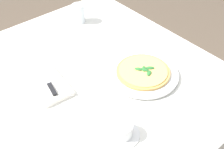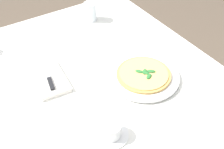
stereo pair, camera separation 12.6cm
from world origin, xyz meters
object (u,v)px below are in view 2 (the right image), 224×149
(pizza_plate, at_px, (143,76))
(napkin_folded, at_px, (49,79))
(dinner_knife, at_px, (48,76))
(water_glass_near_left, at_px, (90,12))
(pizza, at_px, (144,74))
(coffee_cup_far_right, at_px, (110,131))

(pizza_plate, bearing_deg, napkin_folded, 59.44)
(napkin_folded, height_order, dinner_knife, dinner_knife)
(pizza_plate, xyz_separation_m, water_glass_near_left, (0.55, -0.05, 0.04))
(pizza, height_order, coffee_cup_far_right, coffee_cup_far_right)
(dinner_knife, bearing_deg, napkin_folded, 180.00)
(water_glass_near_left, distance_m, napkin_folded, 0.53)
(coffee_cup_far_right, distance_m, napkin_folded, 0.39)
(pizza_plate, xyz_separation_m, pizza, (-0.00, -0.00, 0.01))
(water_glass_near_left, height_order, napkin_folded, water_glass_near_left)
(pizza, bearing_deg, dinner_knife, 59.07)
(pizza, relative_size, water_glass_near_left, 2.28)
(coffee_cup_far_right, xyz_separation_m, napkin_folded, (0.39, 0.07, -0.02))
(pizza, relative_size, coffee_cup_far_right, 1.82)
(water_glass_near_left, relative_size, napkin_folded, 0.45)
(pizza, bearing_deg, coffee_cup_far_right, 122.08)
(pizza_plate, distance_m, napkin_folded, 0.41)
(water_glass_near_left, bearing_deg, napkin_folded, 130.41)
(pizza_plate, bearing_deg, coffee_cup_far_right, 122.12)
(water_glass_near_left, distance_m, dinner_knife, 0.53)
(napkin_folded, relative_size, dinner_knife, 1.18)
(pizza, distance_m, napkin_folded, 0.41)
(pizza, bearing_deg, pizza_plate, 47.99)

